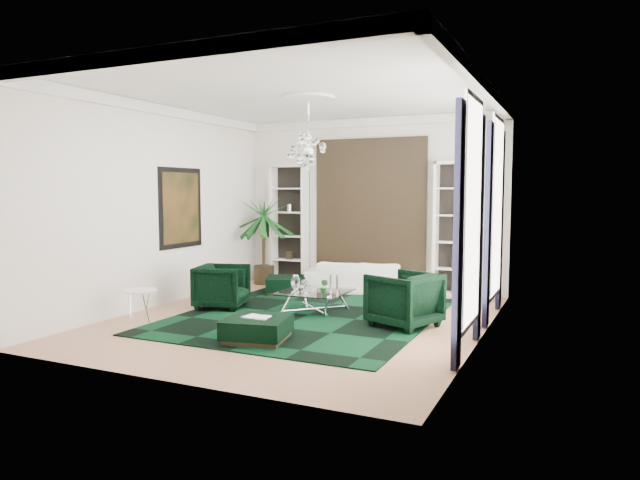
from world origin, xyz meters
The scene contains 30 objects.
floor centered at (0.00, 0.00, -0.01)m, with size 6.00×7.00×0.02m, color tan.
ceiling centered at (0.00, 0.00, 3.81)m, with size 6.00×7.00×0.02m, color white.
wall_back centered at (0.00, 3.51, 1.90)m, with size 6.00×0.02×3.80m, color white.
wall_front centered at (0.00, -3.51, 1.90)m, with size 6.00×0.02×3.80m, color white.
wall_left centered at (-3.01, 0.00, 1.90)m, with size 0.02×7.00×3.80m, color white.
wall_right centered at (3.01, 0.00, 1.90)m, with size 0.02×7.00×3.80m, color white.
crown_molding centered at (0.00, 0.00, 3.70)m, with size 6.00×7.00×0.18m, color white, non-canonical shape.
ceiling_medallion centered at (0.00, 0.30, 3.77)m, with size 0.90×0.90×0.05m, color white.
tapestry centered at (0.00, 3.46, 1.90)m, with size 2.50×0.06×2.80m, color black.
shelving_left centered at (-1.95, 3.31, 1.40)m, with size 0.90×0.38×2.80m, color white, non-canonical shape.
shelving_right centered at (1.95, 3.31, 1.40)m, with size 0.90×0.38×2.80m, color white, non-canonical shape.
painting centered at (-2.97, 0.60, 1.85)m, with size 0.04×1.30×1.60m, color black.
window_near centered at (2.99, -0.90, 1.90)m, with size 0.03×1.10×2.90m, color white.
curtain_near_a centered at (2.96, -1.68, 1.65)m, with size 0.07×0.30×3.25m, color black.
curtain_near_b centered at (2.96, -0.12, 1.65)m, with size 0.07×0.30×3.25m, color black.
window_far centered at (2.99, 1.50, 1.90)m, with size 0.03×1.10×2.90m, color white.
curtain_far_a centered at (2.96, 0.72, 1.65)m, with size 0.07×0.30×3.25m, color black.
curtain_far_b centered at (2.96, 2.28, 1.65)m, with size 0.07×0.30×3.25m, color black.
rug centered at (0.00, 0.30, 0.01)m, with size 4.20×5.00×0.02m, color black.
sofa centered at (0.00, 2.85, 0.33)m, with size 2.29×0.89×0.67m, color white.
armchair_left centered at (-1.75, 0.20, 0.41)m, with size 0.88×0.90×0.82m, color black.
armchair_right centered at (1.75, 0.20, 0.44)m, with size 0.95×0.98×0.89m, color black.
coffee_table centered at (0.00, 0.55, 0.20)m, with size 1.16×1.16×0.40m, color white, non-canonical shape.
ottoman_side centered at (-1.35, 2.00, 0.18)m, with size 0.82×0.82×0.36m, color black.
ottoman_front centered at (0.05, -1.55, 0.18)m, with size 0.88×0.88×0.35m, color black.
book centered at (0.05, -1.55, 0.37)m, with size 0.39×0.26×0.03m, color white.
side_table centered at (-2.35, -1.30, 0.27)m, with size 0.55×0.55×0.53m, color white.
palm centered at (-2.45, 2.95, 1.31)m, with size 1.63×1.63×2.61m, color #154B1A, non-canonical shape.
chandelier centered at (0.00, 0.30, 2.85)m, with size 0.77×0.77×0.70m, color white, non-canonical shape.
table_plant centered at (0.29, 0.31, 0.53)m, with size 0.15×0.12×0.27m, color #154B1A.
Camera 1 is at (4.28, -8.60, 2.20)m, focal length 32.00 mm.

